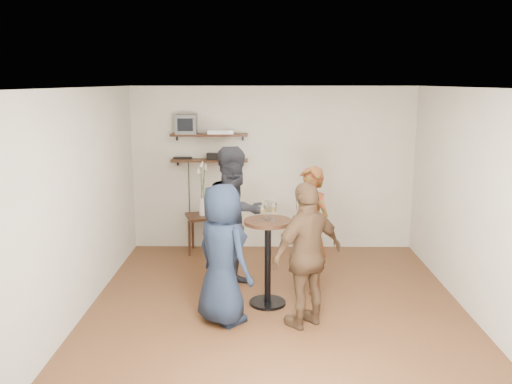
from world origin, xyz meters
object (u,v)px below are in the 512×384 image
radio (214,156)px  person_dark (235,218)px  side_table (204,221)px  drinks_table (268,251)px  person_plaid (310,230)px  person_navy (222,254)px  crt_monitor (186,124)px  person_brown (307,255)px  dvd_deck (221,132)px

radio → person_dark: person_dark is taller
radio → side_table: radio is taller
drinks_table → person_plaid: bearing=40.1°
drinks_table → person_navy: (-0.51, -0.49, 0.12)m
drinks_table → person_dark: bearing=126.0°
radio → person_navy: (0.32, -2.72, -0.72)m
side_table → drinks_table: size_ratio=0.60×
person_plaid → person_navy: person_plaid is taller
crt_monitor → person_navy: size_ratio=0.20×
person_navy → person_plaid: bearing=-92.1°
side_table → person_dark: bearing=-68.7°
radio → person_brown: person_brown is taller
dvd_deck → person_navy: bearing=-85.7°
crt_monitor → radio: size_ratio=1.45×
radio → person_plaid: 2.35m
radio → person_brown: bearing=-65.7°
person_navy → dvd_deck: bearing=-39.9°
person_plaid → person_brown: 1.03m
dvd_deck → radio: dvd_deck is taller
person_dark → drinks_table: bearing=-90.0°
drinks_table → person_dark: (-0.42, 0.57, 0.25)m
person_plaid → person_dark: 0.97m
drinks_table → person_navy: bearing=-135.8°
crt_monitor → person_brown: bearing=-59.1°
radio → side_table: bearing=-132.4°
side_table → person_plaid: (1.54, -1.59, 0.31)m
dvd_deck → side_table: 1.43m
radio → person_dark: bearing=-75.9°
dvd_deck → drinks_table: 2.63m
crt_monitor → person_navy: 3.07m
person_dark → person_brown: bearing=-89.6°
crt_monitor → person_navy: bearing=-74.8°
person_navy → drinks_table: bearing=-90.0°
person_dark → person_navy: (-0.09, -1.07, -0.14)m
crt_monitor → person_navy: (0.74, -2.72, -1.22)m
drinks_table → person_dark: size_ratio=0.57×
crt_monitor → person_plaid: (1.79, -1.76, -1.20)m
dvd_deck → radio: size_ratio=1.82×
person_navy → person_brown: person_brown is taller
person_brown → drinks_table: bearing=-90.0°
person_dark → dvd_deck: bearing=64.1°
radio → person_plaid: size_ratio=0.14×
person_dark → person_brown: person_dark is taller
person_brown → dvd_deck: bearing=-104.7°
person_navy → radio: bearing=-37.4°
person_plaid → person_navy: size_ratio=1.02×
person_plaid → person_navy: bearing=-87.9°
radio → person_navy: bearing=-83.2°
person_dark → radio: bearing=68.1°
side_table → person_brown: bearing=-61.5°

